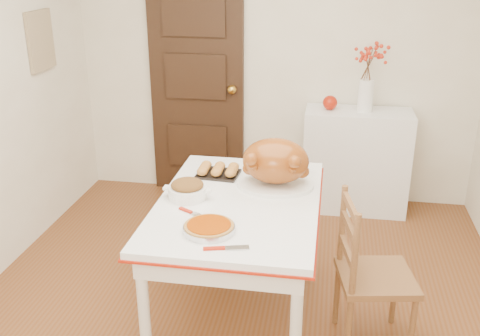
% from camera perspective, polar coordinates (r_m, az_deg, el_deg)
% --- Properties ---
extents(floor, '(3.50, 4.00, 0.00)m').
position_cam_1_polar(floor, '(3.55, -0.44, -15.68)').
color(floor, brown).
rests_on(floor, ground).
extents(wall_back, '(3.50, 0.00, 2.50)m').
position_cam_1_polar(wall_back, '(4.88, 3.67, 11.02)').
color(wall_back, white).
rests_on(wall_back, ground).
extents(door_back, '(0.85, 0.06, 2.06)m').
position_cam_1_polar(door_back, '(5.02, -4.49, 8.73)').
color(door_back, black).
rests_on(door_back, ground).
extents(photo_board, '(0.03, 0.35, 0.45)m').
position_cam_1_polar(photo_board, '(4.60, -19.93, 12.29)').
color(photo_board, '#C2B682').
rests_on(photo_board, ground).
extents(sideboard, '(0.89, 0.40, 0.89)m').
position_cam_1_polar(sideboard, '(4.87, 11.86, 0.72)').
color(sideboard, white).
rests_on(sideboard, floor).
extents(kitchen_table, '(0.93, 1.36, 0.82)m').
position_cam_1_polar(kitchen_table, '(3.36, -0.14, -9.68)').
color(kitchen_table, white).
rests_on(kitchen_table, floor).
extents(chair_oak, '(0.48, 0.48, 0.93)m').
position_cam_1_polar(chair_oak, '(3.24, 13.93, -10.56)').
color(chair_oak, brown).
rests_on(chair_oak, floor).
extents(berry_vase, '(0.29, 0.29, 0.56)m').
position_cam_1_polar(berry_vase, '(4.67, 13.01, 9.04)').
color(berry_vase, white).
rests_on(berry_vase, sideboard).
extents(apple, '(0.12, 0.12, 0.12)m').
position_cam_1_polar(apple, '(4.71, 9.29, 6.68)').
color(apple, '#A11907').
rests_on(apple, sideboard).
extents(turkey_platter, '(0.57, 0.51, 0.29)m').
position_cam_1_polar(turkey_platter, '(3.30, 3.70, 0.47)').
color(turkey_platter, '#7B3E0B').
rests_on(turkey_platter, kitchen_table).
extents(pumpkin_pie, '(0.33, 0.33, 0.06)m').
position_cam_1_polar(pumpkin_pie, '(2.82, -3.22, -6.08)').
color(pumpkin_pie, '#8E3100').
rests_on(pumpkin_pie, kitchen_table).
extents(stuffing_dish, '(0.33, 0.29, 0.11)m').
position_cam_1_polar(stuffing_dish, '(3.18, -5.46, -2.21)').
color(stuffing_dish, brown).
rests_on(stuffing_dish, kitchen_table).
extents(rolls_tray, '(0.27, 0.22, 0.07)m').
position_cam_1_polar(rolls_tray, '(3.50, -2.27, -0.22)').
color(rolls_tray, '#A25E22').
rests_on(rolls_tray, kitchen_table).
extents(pie_server, '(0.23, 0.12, 0.01)m').
position_cam_1_polar(pie_server, '(2.67, -1.44, -8.25)').
color(pie_server, silver).
rests_on(pie_server, kitchen_table).
extents(carving_knife, '(0.25, 0.18, 0.01)m').
position_cam_1_polar(carving_knife, '(3.00, -4.54, -4.80)').
color(carving_knife, silver).
rests_on(carving_knife, kitchen_table).
extents(drinking_glass, '(0.08, 0.08, 0.11)m').
position_cam_1_polar(drinking_glass, '(3.65, 2.72, 1.14)').
color(drinking_glass, white).
rests_on(drinking_glass, kitchen_table).
extents(shaker_pair, '(0.11, 0.07, 0.10)m').
position_cam_1_polar(shaker_pair, '(3.55, 6.27, 0.25)').
color(shaker_pair, white).
rests_on(shaker_pair, kitchen_table).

